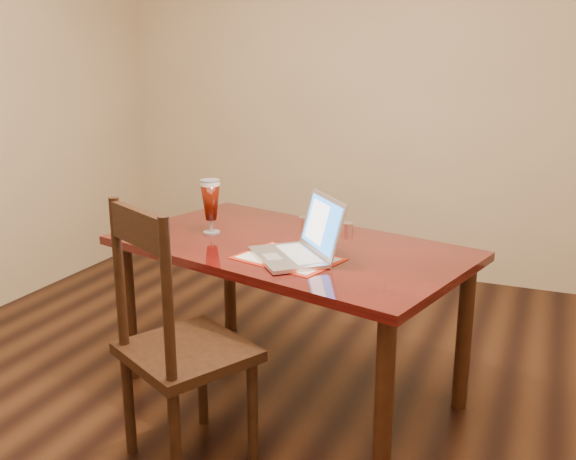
% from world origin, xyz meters
% --- Properties ---
extents(ground, '(5.00, 5.00, 0.00)m').
position_xyz_m(ground, '(0.00, 0.00, 0.00)').
color(ground, black).
rests_on(ground, ground).
extents(room_shell, '(4.51, 5.01, 2.71)m').
position_xyz_m(room_shell, '(0.00, 0.00, 1.76)').
color(room_shell, tan).
rests_on(room_shell, ground).
extents(dining_table, '(1.78, 1.28, 1.02)m').
position_xyz_m(dining_table, '(-0.09, 0.53, 0.67)').
color(dining_table, '#510D0A').
rests_on(dining_table, ground).
extents(dining_chair, '(0.61, 0.60, 1.09)m').
position_xyz_m(dining_chair, '(-0.26, -0.15, 0.51)').
color(dining_chair, '#321B0E').
rests_on(dining_chair, ground).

